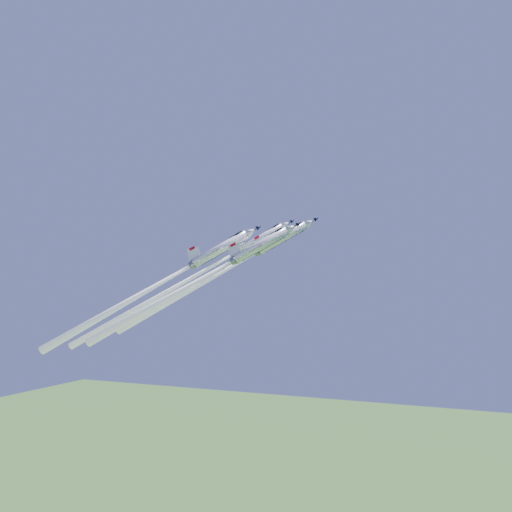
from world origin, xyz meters
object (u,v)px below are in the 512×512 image
at_px(jet_right, 198,280).
at_px(jet_slot, 155,286).
at_px(jet_left, 186,281).
at_px(jet_lead, 222,272).

relative_size(jet_right, jet_slot, 0.90).
distance_m(jet_right, jet_slot, 14.25).
relative_size(jet_left, jet_right, 1.14).
bearing_deg(jet_right, jet_slot, -127.65).
height_order(jet_lead, jet_right, jet_lead).
xyz_separation_m(jet_left, jet_right, (8.95, -10.23, -0.08)).
relative_size(jet_lead, jet_left, 0.86).
xyz_separation_m(jet_lead, jet_left, (-10.95, 3.57, -1.80)).
bearing_deg(jet_lead, jet_right, -35.80).
xyz_separation_m(jet_right, jet_slot, (-13.47, 4.51, -1.08)).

